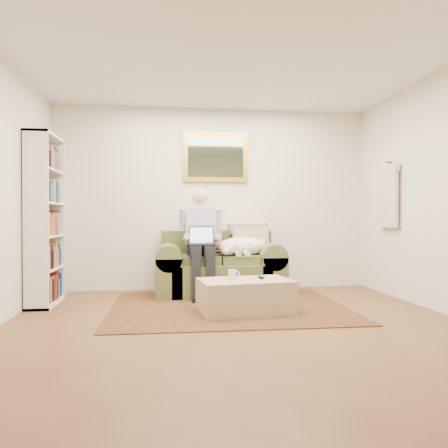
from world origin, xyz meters
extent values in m
cube|color=brown|center=(0.00, 0.00, 0.00)|extent=(4.50, 5.00, 0.01)
cube|color=white|center=(0.00, 0.00, 2.60)|extent=(4.50, 5.00, 0.01)
cube|color=silver|center=(0.00, 2.50, 1.30)|extent=(4.50, 0.01, 2.60)
cube|color=black|center=(0.03, 1.15, 0.01)|extent=(2.67, 2.14, 0.01)
cube|color=brown|center=(0.03, 2.01, 0.21)|extent=(1.28, 0.82, 0.42)
cube|color=brown|center=(0.03, 2.36, 0.63)|extent=(1.55, 0.18, 0.43)
cube|color=brown|center=(-0.65, 2.01, 0.26)|extent=(0.34, 0.82, 0.85)
cube|color=brown|center=(0.70, 2.01, 0.26)|extent=(0.34, 0.82, 0.85)
cube|color=brown|center=(-0.23, 1.96, 0.47)|extent=(0.48, 0.55, 0.12)
cube|color=brown|center=(0.28, 1.96, 0.47)|extent=(0.48, 0.55, 0.12)
cube|color=black|center=(-0.23, 1.77, 0.69)|extent=(0.33, 0.23, 0.02)
cube|color=black|center=(-0.23, 1.88, 0.80)|extent=(0.33, 0.06, 0.23)
cube|color=#99BFF2|center=(-0.23, 1.87, 0.80)|extent=(0.30, 0.04, 0.19)
cube|color=tan|center=(0.17, 0.86, 0.18)|extent=(1.05, 0.75, 0.36)
cylinder|color=white|center=(0.04, 0.96, 0.41)|extent=(0.08, 0.08, 0.10)
cube|color=black|center=(0.36, 0.94, 0.37)|extent=(0.05, 0.15, 0.02)
cube|color=gold|center=(0.03, 2.48, 1.90)|extent=(0.94, 0.04, 0.72)
cube|color=gray|center=(0.03, 2.46, 1.90)|extent=(0.80, 0.01, 0.58)
camera|label=1|loc=(-0.66, -3.78, 1.03)|focal=35.00mm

